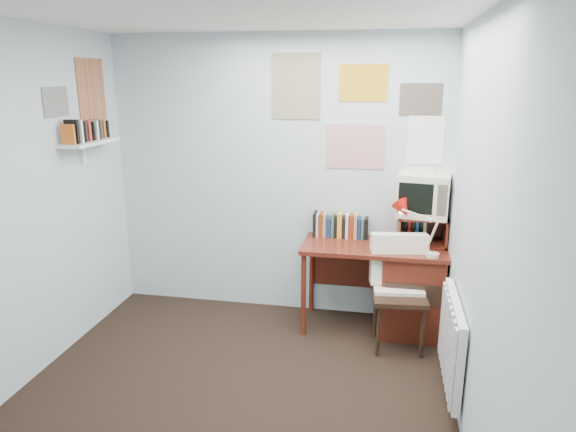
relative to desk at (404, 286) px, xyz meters
name	(u,v)px	position (x,y,z in m)	size (l,w,h in m)	color
ground	(220,421)	(-1.17, -1.48, -0.41)	(3.50, 3.50, 0.00)	black
back_wall	(276,178)	(-1.17, 0.27, 0.84)	(3.00, 0.02, 2.50)	silver
right_wall	(486,252)	(0.33, -1.48, 0.84)	(0.02, 3.50, 2.50)	silver
ceiling	(203,3)	(-1.17, -1.48, 2.09)	(3.00, 3.50, 0.02)	white
desk	(404,286)	(0.00, 0.00, 0.00)	(1.20, 0.55, 0.76)	maroon
desk_chair	(399,296)	(-0.05, -0.30, 0.04)	(0.45, 0.43, 0.89)	black
desk_lamp	(434,234)	(0.19, -0.20, 0.54)	(0.27, 0.23, 0.38)	red
tv_riser	(422,230)	(0.12, 0.11, 0.48)	(0.40, 0.30, 0.25)	maroon
crt_tv	(424,192)	(0.12, 0.13, 0.80)	(0.41, 0.38, 0.39)	beige
book_row	(347,225)	(-0.51, 0.18, 0.46)	(0.60, 0.14, 0.22)	maroon
radiator	(452,342)	(0.29, -0.93, 0.01)	(0.09, 0.80, 0.60)	white
wall_shelf	(90,142)	(-2.57, -0.38, 1.21)	(0.20, 0.62, 0.24)	white
posters_back	(357,111)	(-0.47, 0.26, 1.44)	(1.20, 0.01, 0.90)	white
posters_left	(74,94)	(-2.67, -0.38, 1.59)	(0.01, 0.70, 0.60)	white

